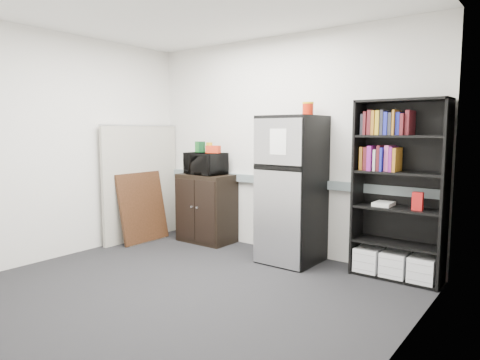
{
  "coord_description": "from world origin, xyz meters",
  "views": [
    {
      "loc": [
        2.84,
        -2.88,
        1.54
      ],
      "look_at": [
        -0.01,
        0.9,
        0.99
      ],
      "focal_mm": 32.0,
      "sensor_mm": 36.0,
      "label": 1
    }
  ],
  "objects_px": {
    "cubicle_partition": "(141,182)",
    "refrigerator": "(291,190)",
    "microwave": "(205,164)",
    "bookshelf": "(399,192)",
    "cabinet": "(207,208)"
  },
  "relations": [
    {
      "from": "microwave",
      "to": "refrigerator",
      "type": "bearing_deg",
      "value": 1.7
    },
    {
      "from": "cabinet",
      "to": "microwave",
      "type": "xyz_separation_m",
      "value": [
        0.0,
        -0.02,
        0.62
      ]
    },
    {
      "from": "cubicle_partition",
      "to": "microwave",
      "type": "bearing_deg",
      "value": 25.38
    },
    {
      "from": "bookshelf",
      "to": "microwave",
      "type": "distance_m",
      "value": 2.58
    },
    {
      "from": "bookshelf",
      "to": "refrigerator",
      "type": "height_order",
      "value": "bookshelf"
    },
    {
      "from": "refrigerator",
      "to": "microwave",
      "type": "bearing_deg",
      "value": 177.98
    },
    {
      "from": "cubicle_partition",
      "to": "refrigerator",
      "type": "height_order",
      "value": "refrigerator"
    },
    {
      "from": "cubicle_partition",
      "to": "microwave",
      "type": "relative_size",
      "value": 3.02
    },
    {
      "from": "cabinet",
      "to": "bookshelf",
      "type": "bearing_deg",
      "value": 1.43
    },
    {
      "from": "cabinet",
      "to": "microwave",
      "type": "distance_m",
      "value": 0.62
    },
    {
      "from": "cubicle_partition",
      "to": "refrigerator",
      "type": "xyz_separation_m",
      "value": [
        2.25,
        0.34,
        0.04
      ]
    },
    {
      "from": "microwave",
      "to": "cabinet",
      "type": "bearing_deg",
      "value": 94.33
    },
    {
      "from": "bookshelf",
      "to": "cabinet",
      "type": "distance_m",
      "value": 2.61
    },
    {
      "from": "cabinet",
      "to": "refrigerator",
      "type": "bearing_deg",
      "value": -3.29
    },
    {
      "from": "cubicle_partition",
      "to": "cabinet",
      "type": "relative_size",
      "value": 1.72
    }
  ]
}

